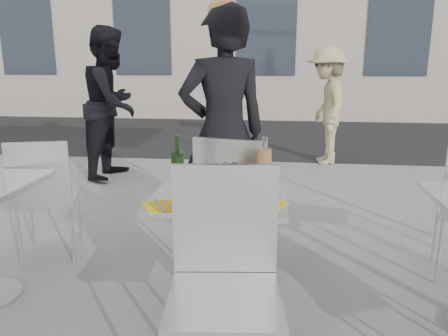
# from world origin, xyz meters

# --- Properties ---
(ground) EXTENTS (80.00, 80.00, 0.00)m
(ground) POSITION_xyz_m (0.00, 0.00, 0.00)
(ground) COLOR slate
(street_asphalt) EXTENTS (24.00, 5.00, 0.00)m
(street_asphalt) POSITION_xyz_m (0.00, 6.50, 0.00)
(street_asphalt) COLOR black
(street_asphalt) RESTS_ON ground
(main_table) EXTENTS (0.72, 0.72, 0.75)m
(main_table) POSITION_xyz_m (0.00, 0.00, 0.54)
(main_table) COLOR #B7BABF
(main_table) RESTS_ON ground
(chair_far) EXTENTS (0.54, 0.55, 0.99)m
(chair_far) POSITION_xyz_m (0.03, 0.42, 0.59)
(chair_far) COLOR silver
(chair_far) RESTS_ON ground
(chair_near) EXTENTS (0.51, 0.52, 1.02)m
(chair_near) POSITION_xyz_m (0.09, -0.59, 0.60)
(chair_near) COLOR silver
(chair_near) RESTS_ON ground
(side_chair_lfar) EXTENTS (0.52, 0.53, 0.92)m
(side_chair_lfar) POSITION_xyz_m (-1.35, 0.55, 0.54)
(side_chair_lfar) COLOR silver
(side_chair_lfar) RESTS_ON ground
(woman_diner) EXTENTS (0.79, 0.66, 1.84)m
(woman_diner) POSITION_xyz_m (-0.10, 0.95, 0.92)
(woman_diner) COLOR black
(woman_diner) RESTS_ON ground
(pedestrian_a) EXTENTS (0.78, 0.96, 1.86)m
(pedestrian_a) POSITION_xyz_m (-1.75, 2.99, 0.93)
(pedestrian_a) COLOR black
(pedestrian_a) RESTS_ON ground
(pedestrian_b) EXTENTS (0.69, 1.11, 1.65)m
(pedestrian_b) POSITION_xyz_m (0.99, 4.03, 0.82)
(pedestrian_b) COLOR tan
(pedestrian_b) RESTS_ON ground
(pizza_near) EXTENTS (0.30, 0.30, 0.02)m
(pizza_near) POSITION_xyz_m (0.07, -0.13, 0.76)
(pizza_near) COLOR tan
(pizza_near) RESTS_ON main_table
(pizza_far) EXTENTS (0.33, 0.33, 0.03)m
(pizza_far) POSITION_xyz_m (0.09, 0.17, 0.77)
(pizza_far) COLOR white
(pizza_far) RESTS_ON main_table
(salad_plate) EXTENTS (0.22, 0.22, 0.09)m
(salad_plate) POSITION_xyz_m (0.02, -0.01, 0.79)
(salad_plate) COLOR white
(salad_plate) RESTS_ON main_table
(wine_bottle) EXTENTS (0.07, 0.08, 0.29)m
(wine_bottle) POSITION_xyz_m (-0.26, 0.08, 0.86)
(wine_bottle) COLOR #244C1C
(wine_bottle) RESTS_ON main_table
(carafe) EXTENTS (0.08, 0.08, 0.29)m
(carafe) POSITION_xyz_m (0.23, 0.14, 0.87)
(carafe) COLOR #E2A760
(carafe) RESTS_ON main_table
(sugar_shaker) EXTENTS (0.06, 0.06, 0.11)m
(sugar_shaker) POSITION_xyz_m (0.20, 0.05, 0.80)
(sugar_shaker) COLOR white
(sugar_shaker) RESTS_ON main_table
(wineglass_white_a) EXTENTS (0.07, 0.07, 0.16)m
(wineglass_white_a) POSITION_xyz_m (-0.15, 0.02, 0.86)
(wineglass_white_a) COLOR white
(wineglass_white_a) RESTS_ON main_table
(wineglass_white_b) EXTENTS (0.07, 0.07, 0.16)m
(wineglass_white_b) POSITION_xyz_m (0.02, 0.07, 0.86)
(wineglass_white_b) COLOR white
(wineglass_white_b) RESTS_ON main_table
(wineglass_red_a) EXTENTS (0.07, 0.07, 0.16)m
(wineglass_red_a) POSITION_xyz_m (0.07, 0.06, 0.86)
(wineglass_red_a) COLOR white
(wineglass_red_a) RESTS_ON main_table
(wineglass_red_b) EXTENTS (0.07, 0.07, 0.16)m
(wineglass_red_b) POSITION_xyz_m (0.16, 0.02, 0.86)
(wineglass_red_b) COLOR white
(wineglass_red_b) RESTS_ON main_table
(napkin_left) EXTENTS (0.24, 0.24, 0.01)m
(napkin_left) POSITION_xyz_m (-0.25, -0.27, 0.75)
(napkin_left) COLOR yellow
(napkin_left) RESTS_ON main_table
(napkin_right) EXTENTS (0.24, 0.24, 0.01)m
(napkin_right) POSITION_xyz_m (0.25, -0.18, 0.75)
(napkin_right) COLOR yellow
(napkin_right) RESTS_ON main_table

